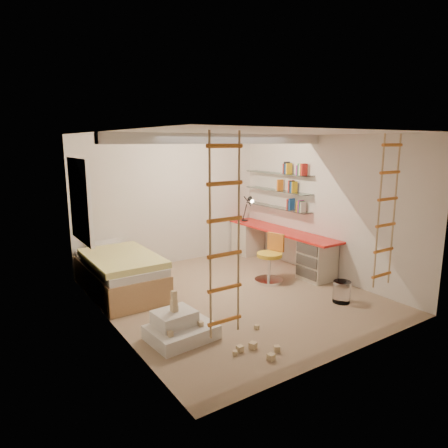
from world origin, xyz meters
TOP-DOWN VIEW (x-y plane):
  - floor at (0.00, 0.00)m, footprint 4.50×4.50m
  - ceiling_beam at (0.00, 0.30)m, footprint 4.00×0.18m
  - window_frame at (-1.97, 1.50)m, footprint 0.06×1.15m
  - window_blind at (-1.93, 1.50)m, footprint 0.02×1.00m
  - rope_ladder_left at (-1.35, -1.75)m, footprint 0.41×0.04m
  - rope_ladder_right at (1.35, -1.75)m, footprint 0.41×0.04m
  - waste_bin at (1.25, -1.15)m, footprint 0.27×0.27m
  - desk at (1.72, 0.86)m, footprint 0.56×2.80m
  - shelves at (1.87, 1.13)m, footprint 0.25×1.80m
  - bed at (-1.48, 1.23)m, footprint 1.02×2.00m
  - task_lamp at (1.67, 1.82)m, footprint 0.14×0.36m
  - swivel_chair at (0.93, 0.21)m, footprint 0.62×0.62m
  - play_platform at (-1.41, -0.80)m, footprint 0.86×0.69m
  - toy_blocks at (-1.08, -1.18)m, footprint 1.27×1.21m
  - books at (1.87, 1.13)m, footprint 0.14×0.64m

SIDE VIEW (x-z plane):
  - floor at x=0.00m, z-range 0.00..0.00m
  - play_platform at x=-1.41m, z-range -0.04..0.32m
  - waste_bin at x=1.25m, z-range 0.00..0.34m
  - toy_blocks at x=-1.08m, z-range -0.11..0.52m
  - swivel_chair at x=0.93m, z-range -0.11..0.76m
  - bed at x=-1.48m, z-range -0.02..0.67m
  - desk at x=1.72m, z-range 0.03..0.78m
  - task_lamp at x=1.67m, z-range 0.85..1.42m
  - shelves at x=1.87m, z-range 1.14..1.86m
  - rope_ladder_left at x=-1.35m, z-range 0.45..2.58m
  - rope_ladder_right at x=1.35m, z-range 0.45..2.58m
  - window_frame at x=-1.97m, z-range 0.88..2.23m
  - window_blind at x=-1.93m, z-range 0.95..2.15m
  - books at x=1.87m, z-range 1.18..2.10m
  - ceiling_beam at x=0.00m, z-range 2.44..2.60m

